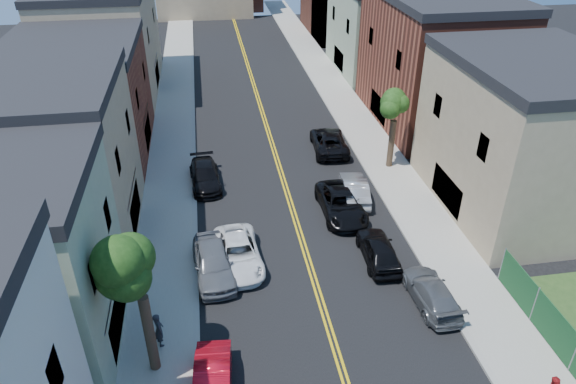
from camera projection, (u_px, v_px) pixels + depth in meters
name	position (u px, v px, depth m)	size (l,w,h in m)	color
sidewalk_left	(173.00, 125.00, 44.53)	(3.20, 100.00, 0.15)	gray
sidewalk_right	(353.00, 114.00, 46.68)	(3.20, 100.00, 0.15)	gray
curb_left	(193.00, 124.00, 44.77)	(0.30, 100.00, 0.15)	gray
curb_right	(334.00, 115.00, 46.44)	(0.30, 100.00, 0.15)	gray
bldg_left_tan_near	(43.00, 168.00, 28.73)	(9.00, 10.00, 9.00)	#998466
bldg_left_brick	(80.00, 103.00, 38.29)	(9.00, 12.00, 8.00)	brown
bldg_left_tan_far	(105.00, 42.00, 49.74)	(9.00, 16.00, 9.50)	#998466
bldg_right_tan	(525.00, 141.00, 31.70)	(9.00, 12.00, 9.00)	#998466
bldg_right_brick	(434.00, 63.00, 43.28)	(9.00, 14.00, 10.00)	brown
bldg_right_palegrn	(381.00, 30.00, 55.50)	(9.00, 12.00, 8.50)	gray
tree_left_mid	(134.00, 246.00, 19.19)	(5.20, 5.20, 9.29)	#3D2A1E
tree_right_far	(397.00, 92.00, 35.30)	(4.40, 4.40, 8.03)	#3D2A1E
red_sedan	(213.00, 384.00, 21.06)	(1.47, 4.22, 1.39)	red
white_pickup	(238.00, 253.00, 28.37)	(2.34, 5.09, 1.41)	white
grey_car_left	(213.00, 262.00, 27.51)	(1.97, 4.88, 1.66)	slate
black_car_left	(205.00, 176.00, 35.73)	(1.95, 4.80, 1.39)	black
grey_car_right	(431.00, 292.00, 25.79)	(1.82, 4.47, 1.30)	#4F5256
black_car_right	(379.00, 250.00, 28.60)	(1.74, 4.31, 1.47)	black
silver_car_right	(354.00, 189.00, 34.16)	(1.55, 4.46, 1.47)	#98999F
dark_car_right_far	(329.00, 141.00, 40.29)	(2.50, 5.41, 1.50)	black
black_suv_lane	(341.00, 204.00, 32.59)	(2.46, 5.34, 1.48)	black
pedestrian_left	(159.00, 329.00, 23.17)	(0.64, 0.42, 1.74)	#25262C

